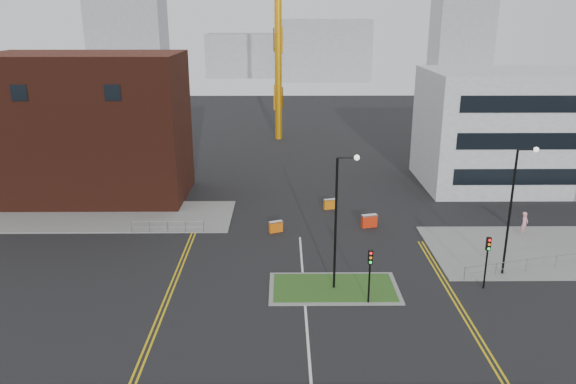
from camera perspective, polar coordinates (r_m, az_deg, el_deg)
ground at (r=31.04m, az=2.18°, el=-16.64°), size 200.00×200.00×0.00m
pavement_left at (r=54.02m, az=-20.69°, el=-2.33°), size 28.00×8.00×0.12m
island_kerb at (r=38.02m, az=4.68°, el=-9.71°), size 8.60×4.60×0.08m
grass_island at (r=38.01m, az=4.68°, el=-9.68°), size 8.00×4.00×0.12m
brick_building at (r=58.77m, az=-22.21°, el=5.95°), size 24.20×10.07×14.24m
office_block at (r=64.78m, az=24.62°, el=5.87°), size 25.00×12.20×12.00m
streetlamp_island at (r=35.89m, az=5.24°, el=-2.06°), size 1.46×0.36×9.18m
streetlamp_right_near at (r=40.70m, az=22.02°, el=-0.92°), size 1.46×0.36×9.18m
traffic_light_island at (r=35.35m, az=8.33°, el=-7.50°), size 0.28×0.33×3.65m
traffic_light_right at (r=39.11m, az=19.61°, el=-5.84°), size 0.28×0.33×3.65m
railing_left at (r=47.70m, az=-12.16°, el=-3.29°), size 6.05×0.05×1.10m
centre_line at (r=32.71m, az=2.01°, el=-14.65°), size 0.15×30.00×0.01m
yellow_left_a at (r=40.40m, az=-11.49°, el=-8.35°), size 0.12×24.00×0.01m
yellow_left_b at (r=40.34m, az=-11.06°, el=-8.36°), size 0.12×24.00×0.01m
yellow_right_a at (r=37.72m, az=16.58°, el=-10.74°), size 0.12×20.00×0.01m
yellow_right_b at (r=37.81m, az=17.02°, el=-10.72°), size 0.12×20.00×0.01m
skyline_a at (r=150.78m, az=-15.89°, el=14.59°), size 18.00×12.00×22.00m
skyline_b at (r=156.31m, az=3.77°, el=14.18°), size 24.00×12.00×16.00m
skyline_c at (r=157.62m, az=17.25°, el=15.67°), size 14.00×12.00×28.00m
skyline_d at (r=166.13m, az=-2.89°, el=13.71°), size 30.00×12.00×12.00m
pedestrian at (r=50.09m, az=22.89°, el=-2.98°), size 0.87×0.84×2.02m
barrier_left at (r=46.99m, az=-1.25°, el=-3.49°), size 1.19×0.80×0.95m
barrier_mid at (r=52.61m, az=4.27°, el=-1.19°), size 1.19×0.68×0.95m
barrier_right at (r=48.53m, az=8.25°, el=-2.87°), size 1.40×0.75×1.12m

